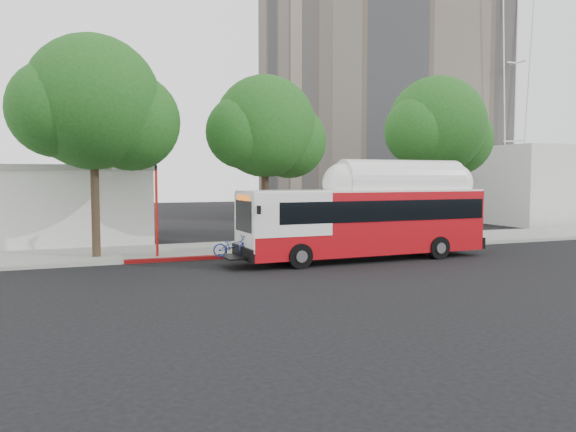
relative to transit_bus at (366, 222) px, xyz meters
name	(u,v)px	position (x,y,z in m)	size (l,w,h in m)	color
ground	(337,267)	(-2.06, -1.25, -1.65)	(120.00, 120.00, 0.00)	black
sidewalk	(280,246)	(-2.06, 5.25, -1.57)	(60.00, 5.00, 0.15)	gray
curb_strip	(300,253)	(-2.06, 2.65, -1.57)	(60.00, 0.30, 0.15)	gray
red_curb_segment	(238,256)	(-5.06, 2.65, -1.57)	(10.00, 0.32, 0.16)	maroon
street_tree_left	(104,109)	(-10.58, 4.30, 4.96)	(6.67, 5.80, 9.74)	#2D2116
street_tree_mid	(272,131)	(-2.65, 4.80, 4.26)	(5.75, 5.00, 8.62)	#2D2116
street_tree_right	(443,130)	(7.38, 4.60, 4.61)	(6.21, 5.40, 9.18)	#2D2116
apartment_tower	(376,32)	(15.94, 26.75, 15.97)	(18.00, 18.00, 37.00)	gray
horizon_block	(567,184)	(27.94, 14.75, 1.35)	(20.00, 12.00, 6.00)	silver
transit_bus	(366,222)	(0.00, 0.00, 0.00)	(11.99, 2.80, 3.53)	#AA0B12
signal_pole	(157,211)	(-8.56, 3.36, 0.49)	(0.12, 0.39, 4.17)	#B41713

